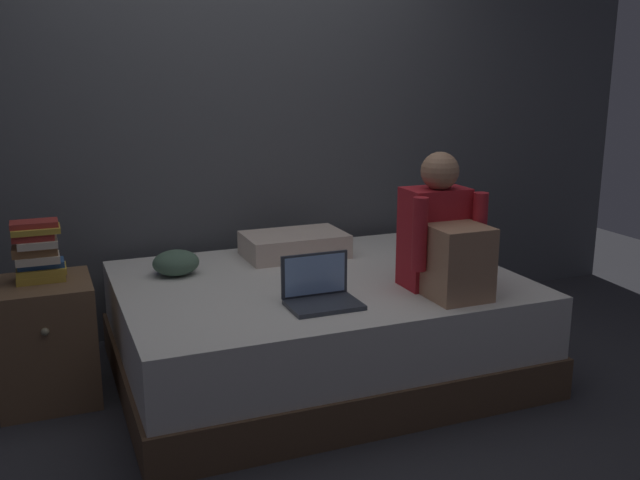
{
  "coord_description": "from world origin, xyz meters",
  "views": [
    {
      "loc": [
        -1.07,
        -2.88,
        1.55
      ],
      "look_at": [
        0.13,
        0.1,
        0.76
      ],
      "focal_mm": 39.78,
      "sensor_mm": 36.0,
      "label": 1
    }
  ],
  "objects_px": {
    "nightstand": "(46,341)",
    "book_stack": "(37,252)",
    "bed": "(318,326)",
    "person_sitting": "(444,239)",
    "pillow": "(294,245)",
    "clothes_pile": "(175,263)",
    "laptop": "(320,292)"
  },
  "relations": [
    {
      "from": "nightstand",
      "to": "book_stack",
      "type": "xyz_separation_m",
      "value": [
        -0.0,
        0.03,
        0.43
      ]
    },
    {
      "from": "bed",
      "to": "person_sitting",
      "type": "relative_size",
      "value": 3.05
    },
    {
      "from": "pillow",
      "to": "person_sitting",
      "type": "bearing_deg",
      "value": -62.96
    },
    {
      "from": "book_stack",
      "to": "bed",
      "type": "bearing_deg",
      "value": -9.92
    },
    {
      "from": "clothes_pile",
      "to": "laptop",
      "type": "bearing_deg",
      "value": -54.21
    },
    {
      "from": "bed",
      "to": "pillow",
      "type": "distance_m",
      "value": 0.55
    },
    {
      "from": "bed",
      "to": "book_stack",
      "type": "xyz_separation_m",
      "value": [
        -1.3,
        0.23,
        0.47
      ]
    },
    {
      "from": "nightstand",
      "to": "book_stack",
      "type": "distance_m",
      "value": 0.43
    },
    {
      "from": "person_sitting",
      "to": "clothes_pile",
      "type": "relative_size",
      "value": 2.76
    },
    {
      "from": "nightstand",
      "to": "person_sitting",
      "type": "bearing_deg",
      "value": -18.69
    },
    {
      "from": "laptop",
      "to": "pillow",
      "type": "distance_m",
      "value": 0.84
    },
    {
      "from": "nightstand",
      "to": "pillow",
      "type": "bearing_deg",
      "value": 10.87
    },
    {
      "from": "laptop",
      "to": "book_stack",
      "type": "bearing_deg",
      "value": 152.51
    },
    {
      "from": "person_sitting",
      "to": "laptop",
      "type": "bearing_deg",
      "value": 177.15
    },
    {
      "from": "person_sitting",
      "to": "pillow",
      "type": "height_order",
      "value": "person_sitting"
    },
    {
      "from": "laptop",
      "to": "clothes_pile",
      "type": "distance_m",
      "value": 0.88
    },
    {
      "from": "bed",
      "to": "clothes_pile",
      "type": "distance_m",
      "value": 0.8
    },
    {
      "from": "pillow",
      "to": "book_stack",
      "type": "height_order",
      "value": "book_stack"
    },
    {
      "from": "bed",
      "to": "book_stack",
      "type": "height_order",
      "value": "book_stack"
    },
    {
      "from": "book_stack",
      "to": "nightstand",
      "type": "bearing_deg",
      "value": -88.56
    },
    {
      "from": "bed",
      "to": "pillow",
      "type": "xyz_separation_m",
      "value": [
        0.04,
        0.45,
        0.32
      ]
    },
    {
      "from": "laptop",
      "to": "pillow",
      "type": "xyz_separation_m",
      "value": [
        0.18,
        0.83,
        0.01
      ]
    },
    {
      "from": "book_stack",
      "to": "clothes_pile",
      "type": "relative_size",
      "value": 1.18
    },
    {
      "from": "nightstand",
      "to": "book_stack",
      "type": "relative_size",
      "value": 2.07
    },
    {
      "from": "laptop",
      "to": "person_sitting",
      "type": "bearing_deg",
      "value": -2.85
    },
    {
      "from": "person_sitting",
      "to": "pillow",
      "type": "bearing_deg",
      "value": 117.04
    },
    {
      "from": "bed",
      "to": "pillow",
      "type": "height_order",
      "value": "pillow"
    },
    {
      "from": "bed",
      "to": "pillow",
      "type": "bearing_deg",
      "value": 85.38
    },
    {
      "from": "nightstand",
      "to": "pillow",
      "type": "relative_size",
      "value": 1.04
    },
    {
      "from": "person_sitting",
      "to": "laptop",
      "type": "distance_m",
      "value": 0.65
    },
    {
      "from": "laptop",
      "to": "clothes_pile",
      "type": "bearing_deg",
      "value": 125.79
    },
    {
      "from": "bed",
      "to": "clothes_pile",
      "type": "bearing_deg",
      "value": 152.74
    }
  ]
}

